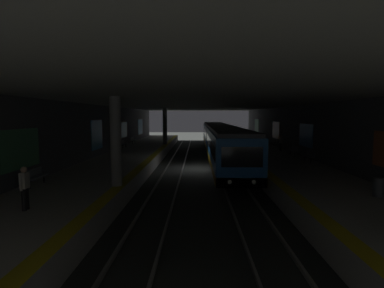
% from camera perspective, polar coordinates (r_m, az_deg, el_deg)
% --- Properties ---
extents(ground_plane, '(120.00, 120.00, 0.00)m').
position_cam_1_polar(ground_plane, '(26.41, 1.49, -4.76)').
color(ground_plane, '#2D302D').
extents(track_left, '(60.00, 1.53, 0.16)m').
position_cam_1_polar(track_left, '(26.50, 6.26, -4.58)').
color(track_left, gray).
rests_on(track_left, ground).
extents(track_right, '(60.00, 1.53, 0.16)m').
position_cam_1_polar(track_right, '(26.47, -3.30, -4.57)').
color(track_right, gray).
rests_on(track_right, ground).
extents(platform_left, '(60.00, 5.30, 1.06)m').
position_cam_1_polar(platform_left, '(27.17, 15.46, -3.54)').
color(platform_left, beige).
rests_on(platform_left, ground).
extents(platform_right, '(60.00, 5.30, 1.06)m').
position_cam_1_polar(platform_right, '(27.07, -12.53, -3.51)').
color(platform_right, beige).
rests_on(platform_right, ground).
extents(wall_left, '(60.00, 0.56, 5.60)m').
position_cam_1_polar(wall_left, '(27.84, 21.34, 1.21)').
color(wall_left, '#56565B').
rests_on(wall_left, ground).
extents(wall_right, '(60.00, 0.56, 5.60)m').
position_cam_1_polar(wall_right, '(27.71, -18.44, 1.28)').
color(wall_right, '#56565B').
rests_on(wall_right, ground).
extents(ceiling_slab, '(60.00, 19.40, 0.40)m').
position_cam_1_polar(ceiling_slab, '(26.03, 1.52, 7.92)').
color(ceiling_slab, '#ADAAA3').
rests_on(ceiling_slab, wall_left).
extents(pillar_near, '(0.56, 0.56, 4.55)m').
position_cam_1_polar(pillar_near, '(15.77, -14.21, 0.46)').
color(pillar_near, gray).
rests_on(pillar_near, platform_right).
extents(pillar_far, '(0.56, 0.56, 4.55)m').
position_cam_1_polar(pillar_far, '(38.37, -5.15, 3.36)').
color(pillar_far, gray).
rests_on(pillar_far, platform_right).
extents(metro_train, '(34.83, 2.83, 3.49)m').
position_cam_1_polar(metro_train, '(33.72, 5.15, 0.88)').
color(metro_train, '#19569E').
rests_on(metro_train, track_left).
extents(bench_left_mid, '(1.70, 0.47, 0.86)m').
position_cam_1_polar(bench_left_mid, '(25.34, 21.23, -1.94)').
color(bench_left_mid, '#262628').
rests_on(bench_left_mid, platform_left).
extents(bench_left_far, '(1.70, 0.47, 0.86)m').
position_cam_1_polar(bench_left_far, '(28.93, 18.64, -1.01)').
color(bench_left_far, '#262628').
rests_on(bench_left_far, platform_left).
extents(bench_right_near, '(1.70, 0.47, 0.86)m').
position_cam_1_polar(bench_right_near, '(17.52, -27.51, -5.29)').
color(bench_right_near, '#262628').
rests_on(bench_right_near, platform_right).
extents(bench_right_mid, '(1.70, 0.47, 0.86)m').
position_cam_1_polar(bench_right_mid, '(34.74, -12.82, 0.15)').
color(bench_right_mid, '#262628').
rests_on(bench_right_mid, platform_right).
extents(bench_right_far, '(1.70, 0.47, 0.86)m').
position_cam_1_polar(bench_right_far, '(39.70, -11.06, 0.81)').
color(bench_right_far, '#262628').
rests_on(bench_right_far, platform_right).
extents(person_waiting_near, '(0.60, 0.22, 1.59)m').
position_cam_1_polar(person_waiting_near, '(32.37, 16.42, 0.29)').
color(person_waiting_near, '#3B3B3B').
rests_on(person_waiting_near, platform_left).
extents(person_walking_mid, '(0.60, 0.23, 1.67)m').
position_cam_1_polar(person_walking_mid, '(13.13, -29.07, -7.04)').
color(person_walking_mid, black).
rests_on(person_walking_mid, platform_right).
extents(trash_bin, '(0.44, 0.44, 0.85)m').
position_cam_1_polar(trash_bin, '(15.79, 31.73, -6.97)').
color(trash_bin, '#595B5E').
rests_on(trash_bin, platform_left).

